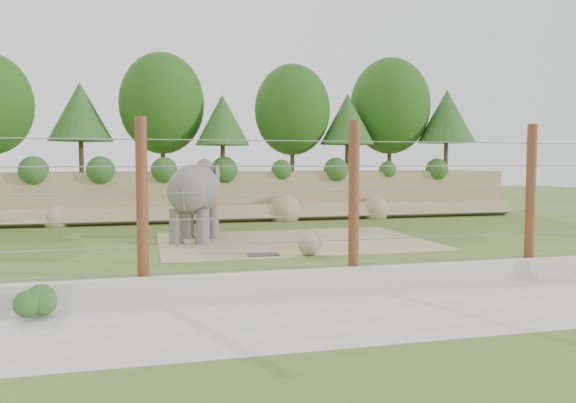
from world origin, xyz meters
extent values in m
plane|color=#486825|center=(0.00, 0.00, 0.00)|extent=(90.00, 90.00, 0.00)
cube|color=#98845B|center=(0.00, 13.00, 1.25)|extent=(30.00, 4.00, 2.50)
cube|color=#98845B|center=(0.00, 10.70, 0.35)|extent=(30.00, 1.37, 1.07)
cylinder|color=#3F2B19|center=(-8.00, 12.50, 3.29)|extent=(0.24, 0.24, 1.58)
sphere|color=#143F10|center=(-8.00, 12.50, 5.42)|extent=(3.60, 3.60, 3.60)
cylinder|color=#3F2B19|center=(-4.00, 13.00, 3.46)|extent=(0.24, 0.24, 1.92)
sphere|color=#143F10|center=(-4.00, 13.00, 6.07)|extent=(4.40, 4.40, 4.40)
cylinder|color=#3F2B19|center=(-1.00, 11.80, 3.20)|extent=(0.24, 0.24, 1.40)
sphere|color=#143F10|center=(-1.00, 11.80, 5.10)|extent=(3.20, 3.20, 3.20)
cylinder|color=#3F2B19|center=(3.00, 12.80, 3.41)|extent=(0.24, 0.24, 1.82)
sphere|color=#143F10|center=(3.00, 12.80, 5.88)|extent=(4.16, 4.16, 4.16)
cylinder|color=#3F2B19|center=(6.00, 12.20, 3.25)|extent=(0.24, 0.24, 1.50)
sphere|color=#143F10|center=(6.00, 12.20, 5.29)|extent=(3.44, 3.44, 3.44)
cylinder|color=#3F2B19|center=(9.00, 13.20, 3.51)|extent=(0.24, 0.24, 2.03)
sphere|color=#143F10|center=(9.00, 13.20, 6.27)|extent=(4.64, 4.64, 4.64)
cylinder|color=#3F2B19|center=(12.00, 12.00, 3.32)|extent=(0.24, 0.24, 1.64)
sphere|color=#143F10|center=(12.00, 12.00, 5.55)|extent=(3.76, 3.76, 3.76)
cube|color=tan|center=(0.50, 3.00, 0.01)|extent=(10.00, 7.00, 0.02)
cube|color=#262628|center=(-1.30, 0.18, 0.04)|extent=(1.00, 0.60, 0.03)
sphere|color=gray|center=(0.11, -0.30, 0.40)|extent=(0.75, 0.75, 0.75)
cube|color=beige|center=(0.00, -5.00, 0.25)|extent=(26.00, 0.35, 0.50)
cube|color=beige|center=(0.00, -7.00, 0.01)|extent=(26.00, 4.00, 0.01)
cylinder|color=brown|center=(-5.00, -4.50, 2.00)|extent=(0.26, 0.26, 4.00)
cylinder|color=brown|center=(0.00, -4.50, 2.00)|extent=(0.26, 0.26, 4.00)
cylinder|color=brown|center=(5.00, -4.50, 2.00)|extent=(0.26, 0.26, 4.00)
cylinder|color=gray|center=(0.00, -4.50, 0.50)|extent=(20.00, 0.02, 0.02)
cylinder|color=gray|center=(0.00, -4.50, 1.10)|extent=(20.00, 0.02, 0.02)
cylinder|color=gray|center=(0.00, -4.50, 1.70)|extent=(20.00, 0.02, 0.02)
cylinder|color=gray|center=(0.00, -4.50, 2.30)|extent=(20.00, 0.02, 0.02)
cylinder|color=gray|center=(0.00, -4.50, 2.90)|extent=(20.00, 0.02, 0.02)
cylinder|color=gray|center=(0.00, -4.50, 3.50)|extent=(20.00, 0.02, 0.02)
sphere|color=#22551E|center=(-6.98, -5.80, 0.37)|extent=(0.72, 0.72, 0.72)
camera|label=1|loc=(-4.93, -17.31, 2.99)|focal=35.00mm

